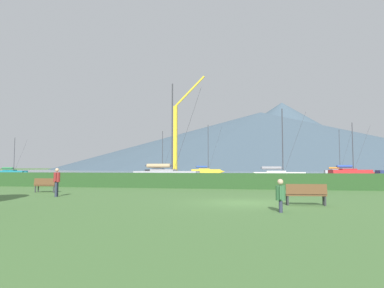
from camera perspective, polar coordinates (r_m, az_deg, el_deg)
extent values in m
plane|color=#477038|center=(17.00, 8.80, -9.51)|extent=(1000.00, 1000.00, 0.00)
cube|color=#8C9EA3|center=(153.90, 11.14, -4.40)|extent=(320.00, 246.00, 0.00)
cube|color=#284C23|center=(27.92, 9.83, -6.00)|extent=(80.00, 1.20, 1.23)
cube|color=red|center=(75.24, 24.50, -4.32)|extent=(8.12, 4.17, 1.22)
cone|color=red|center=(77.20, 27.48, -4.21)|extent=(1.51, 1.28, 1.03)
cube|color=#A52020|center=(75.05, 24.18, -4.00)|extent=(3.19, 2.40, 0.77)
cylinder|color=#333338|center=(75.61, 24.85, -0.52)|extent=(0.15, 0.15, 9.89)
cylinder|color=#333338|center=(74.79, 23.72, -3.37)|extent=(3.44, 0.84, 0.13)
cylinder|color=#2847A3|center=(74.79, 23.72, -3.37)|extent=(3.00, 1.08, 0.49)
cylinder|color=#333338|center=(76.40, 26.09, -0.70)|extent=(3.61, 0.78, 9.40)
cube|color=#9E9EA3|center=(94.39, 22.79, -4.27)|extent=(6.36, 2.28, 0.99)
cone|color=#9E9EA3|center=(95.23, 24.92, -4.21)|extent=(1.10, 0.86, 0.84)
cube|color=gray|center=(94.31, 22.57, -4.06)|extent=(2.38, 1.56, 0.63)
cylinder|color=#333338|center=(94.59, 23.03, -1.00)|extent=(0.13, 0.13, 10.66)
cylinder|color=#333338|center=(94.20, 22.25, -3.65)|extent=(2.85, 0.16, 0.11)
cylinder|color=orange|center=(94.20, 22.25, -3.65)|extent=(2.43, 0.44, 0.40)
cylinder|color=#333338|center=(94.92, 23.91, -1.15)|extent=(3.01, 0.08, 10.14)
cube|color=gold|center=(90.55, 2.27, -4.54)|extent=(7.87, 4.02, 1.18)
cone|color=gold|center=(90.83, 4.99, -4.52)|extent=(1.46, 1.24, 1.00)
cube|color=gold|center=(90.53, 2.00, -4.27)|extent=(3.09, 2.32, 0.75)
cylinder|color=#333338|center=(90.72, 2.67, -0.64)|extent=(0.15, 0.15, 12.21)
cylinder|color=#333338|center=(90.51, 1.61, -3.76)|extent=(3.34, 0.80, 0.13)
cylinder|color=#2847A3|center=(90.51, 1.61, -3.76)|extent=(2.91, 1.04, 0.47)
cylinder|color=#333338|center=(90.80, 3.78, -0.83)|extent=(3.51, 0.74, 11.61)
cube|color=white|center=(48.00, 14.04, -5.12)|extent=(6.76, 2.72, 1.04)
cone|color=white|center=(48.58, 18.49, -5.02)|extent=(1.19, 0.96, 0.88)
cube|color=silver|center=(47.95, 13.58, -4.68)|extent=(2.56, 1.75, 0.66)
cylinder|color=#333338|center=(48.17, 14.62, 0.32)|extent=(0.13, 0.13, 9.03)
cylinder|color=#333338|center=(47.89, 12.92, -3.84)|extent=(2.98, 0.32, 0.11)
cylinder|color=gray|center=(47.89, 12.92, -3.84)|extent=(2.56, 0.59, 0.42)
cylinder|color=#333338|center=(48.38, 16.46, 0.07)|extent=(3.14, 0.24, 8.59)
cube|color=black|center=(88.47, -5.26, -4.55)|extent=(7.31, 2.56, 1.15)
cone|color=black|center=(87.34, -2.64, -4.57)|extent=(1.26, 0.98, 0.97)
cube|color=black|center=(88.59, -5.52, -4.28)|extent=(2.72, 1.77, 0.73)
cylinder|color=#333338|center=(88.38, -4.85, -1.18)|extent=(0.15, 0.15, 10.29)
cylinder|color=#333338|center=(88.77, -5.89, -3.77)|extent=(3.28, 0.15, 0.12)
cylinder|color=orange|center=(88.77, -5.89, -3.77)|extent=(2.79, 0.48, 0.46)
cylinder|color=#333338|center=(87.89, -3.78, -1.34)|extent=(3.46, 0.06, 9.79)
cube|color=#19707A|center=(83.87, -27.50, -4.23)|extent=(6.42, 2.71, 0.98)
cone|color=#19707A|center=(81.95, -25.41, -4.31)|extent=(1.14, 0.93, 0.83)
cube|color=#16646E|center=(84.07, -27.69, -3.98)|extent=(2.45, 1.71, 0.62)
cylinder|color=#333338|center=(83.61, -27.11, -1.63)|extent=(0.12, 0.12, 7.54)
cylinder|color=#333338|center=(84.35, -27.97, -3.51)|extent=(2.81, 0.37, 0.11)
cylinder|color=#2D7542|center=(84.35, -27.97, -3.51)|extent=(2.42, 0.61, 0.39)
cylinder|color=#333338|center=(82.81, -26.26, -1.77)|extent=(2.96, 0.30, 7.17)
cube|color=#9E9EA3|center=(43.20, -4.14, -5.26)|extent=(7.82, 2.72, 1.23)
cone|color=#9E9EA3|center=(42.20, 1.72, -5.30)|extent=(1.34, 1.05, 1.04)
cube|color=gray|center=(43.31, -4.71, -4.66)|extent=(2.91, 1.89, 0.78)
cylinder|color=#333338|center=(43.27, -3.25, 2.43)|extent=(0.16, 0.16, 11.48)
cylinder|color=#333338|center=(43.50, -5.51, -3.55)|extent=(3.51, 0.15, 0.13)
cylinder|color=tan|center=(43.50, -5.51, -3.55)|extent=(2.99, 0.51, 0.49)
cylinder|color=#333338|center=(42.80, -0.87, 2.10)|extent=(3.71, 0.05, 10.92)
cube|color=brown|center=(25.75, -22.82, -6.31)|extent=(1.53, 0.49, 0.06)
cube|color=brown|center=(25.58, -23.03, -5.70)|extent=(1.52, 0.16, 0.45)
cylinder|color=#333338|center=(25.54, -21.34, -6.87)|extent=(0.08, 0.08, 0.45)
cylinder|color=#333338|center=(26.27, -23.88, -6.72)|extent=(0.08, 0.08, 0.45)
cylinder|color=#333338|center=(25.26, -21.73, -6.90)|extent=(0.08, 0.08, 0.45)
cylinder|color=#333338|center=(26.00, -24.29, -6.74)|extent=(0.08, 0.08, 0.45)
cube|color=brown|center=(16.49, 18.12, -7.97)|extent=(1.80, 0.60, 0.06)
cube|color=brown|center=(16.29, 18.23, -7.05)|extent=(1.77, 0.28, 0.45)
cylinder|color=#333338|center=(16.85, 20.72, -8.59)|extent=(0.08, 0.08, 0.45)
cylinder|color=#333338|center=(16.53, 15.26, -8.80)|extent=(0.08, 0.08, 0.45)
cylinder|color=#333338|center=(16.53, 21.00, -8.68)|extent=(0.08, 0.08, 0.45)
cylinder|color=#333338|center=(16.21, 15.44, -8.89)|extent=(0.08, 0.08, 0.45)
cylinder|color=#2D3347|center=(13.64, 14.34, -9.89)|extent=(0.14, 0.14, 0.45)
cylinder|color=#2D3347|center=(13.82, 14.34, -9.81)|extent=(0.14, 0.14, 0.45)
cylinder|color=#33663D|center=(13.68, 14.31, -7.77)|extent=(0.36, 0.36, 0.55)
cylinder|color=#33663D|center=(13.44, 14.31, -7.73)|extent=(0.09, 0.09, 0.49)
cylinder|color=#33663D|center=(13.92, 14.30, -7.59)|extent=(0.09, 0.09, 0.49)
sphere|color=tan|center=(13.66, 14.28, -6.04)|extent=(0.22, 0.22, 0.22)
cylinder|color=#2D3347|center=(21.57, -21.40, -6.94)|extent=(0.14, 0.14, 0.85)
cylinder|color=#2D3347|center=(21.74, -21.24, -6.92)|extent=(0.14, 0.14, 0.85)
cylinder|color=maroon|center=(21.63, -21.27, -5.08)|extent=(0.36, 0.36, 0.55)
cylinder|color=maroon|center=(21.40, -21.50, -5.02)|extent=(0.09, 0.09, 0.50)
cylinder|color=maroon|center=(21.85, -21.05, -5.00)|extent=(0.09, 0.09, 0.50)
sphere|color=tan|center=(21.62, -21.25, -3.98)|extent=(0.22, 0.22, 0.22)
cube|color=#333338|center=(78.18, -2.77, -4.79)|extent=(2.00, 2.00, 0.80)
cube|color=gold|center=(78.43, -2.75, 0.90)|extent=(0.80, 0.80, 14.74)
cube|color=gold|center=(79.29, -0.37, 8.63)|extent=(6.89, 0.36, 6.81)
cone|color=#425666|center=(350.39, 14.58, 1.34)|extent=(199.21, 199.21, 65.18)
cone|color=slate|center=(386.68, 12.43, -0.44)|extent=(190.74, 190.74, 48.11)
cone|color=#425666|center=(322.45, 11.26, 0.55)|extent=(358.64, 358.64, 51.94)
cone|color=slate|center=(433.69, 6.83, -0.66)|extent=(342.39, 342.39, 51.14)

